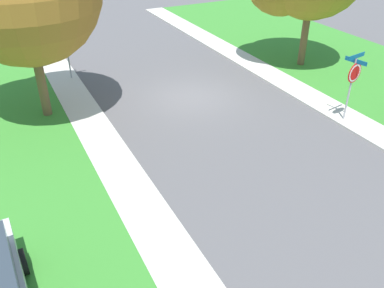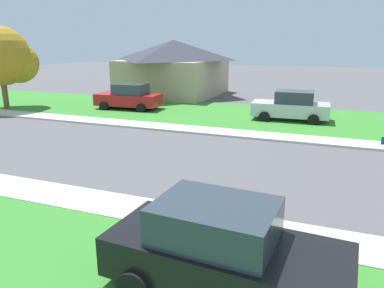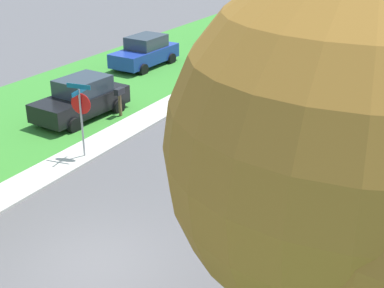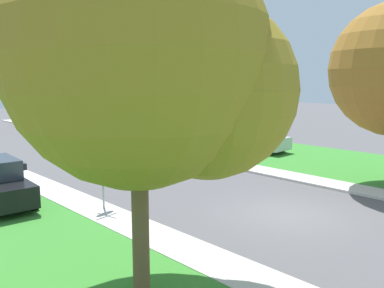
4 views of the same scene
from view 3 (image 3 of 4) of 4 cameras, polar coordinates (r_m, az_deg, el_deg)
name	(u,v)px [view 3 (image 3 of 4)]	position (r m, az deg, el deg)	size (l,w,h in m)	color
ground_plane	(97,265)	(13.98, -10.16, -12.64)	(120.00, 120.00, 0.00)	#565456
sidewalk_west	(182,99)	(25.16, -1.11, 4.88)	(1.40, 56.00, 0.10)	beige
lawn_west	(103,84)	(27.76, -9.51, 6.37)	(8.00, 56.00, 0.08)	#38842D
stop_sign_far_corner	(81,108)	(18.91, -11.79, 3.75)	(0.91, 0.91, 2.77)	#9E9EA3
car_grey_driveway_right	(237,31)	(35.92, 4.85, 11.96)	(2.20, 4.38, 1.76)	gray
car_black_kerbside_mid	(82,99)	(23.06, -11.72, 4.75)	(2.25, 4.41, 1.76)	black
car_blue_behind_trees	(145,52)	(30.41, -5.04, 9.77)	(2.17, 4.37, 1.76)	#1E389E
tree_across_left	(368,169)	(7.99, 18.31, -2.57)	(5.95, 5.54, 7.79)	brown
mailbox	(120,95)	(22.82, -7.75, 5.19)	(0.24, 0.48, 1.31)	brown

